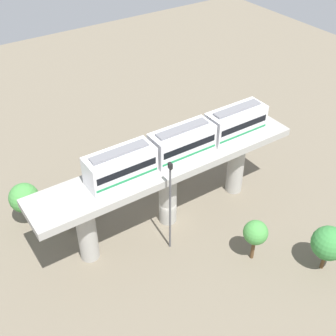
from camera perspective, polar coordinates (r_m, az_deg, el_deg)
The scene contains 10 objects.
ground_plane at distance 49.52m, azimuth -0.03°, elevation -6.58°, with size 120.00×120.00×0.00m, color #706654.
viaduct at distance 45.54m, azimuth -0.03°, elevation -1.07°, with size 5.20×28.85×8.04m.
train at distance 44.25m, azimuth 1.80°, elevation 3.28°, with size 2.64×20.50×3.24m.
parked_car_orange at distance 55.06m, azimuth -0.53°, elevation -0.30°, with size 2.38×4.41×1.76m.
parked_car_yellow at distance 55.13m, azimuth -8.04°, elevation -0.68°, with size 1.81×4.20×1.76m.
parked_car_silver at distance 50.27m, azimuth -11.40°, elevation -5.53°, with size 2.43×4.43×1.76m.
tree_near_viaduct at distance 44.96m, azimuth 19.78°, elevation -9.02°, with size 3.30×3.30×5.06m.
tree_mid_lot at distance 44.02m, azimuth 11.09°, elevation -8.11°, with size 2.42×2.42×4.71m.
tree_far_corner at distance 49.05m, azimuth -17.86°, elevation -3.65°, with size 3.15×3.15×5.21m.
signal_post at distance 42.65m, azimuth 0.27°, elevation -4.57°, with size 0.44×0.28×10.64m.
Camera 1 is at (-29.72, 19.89, 34.25)m, focal length 47.86 mm.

